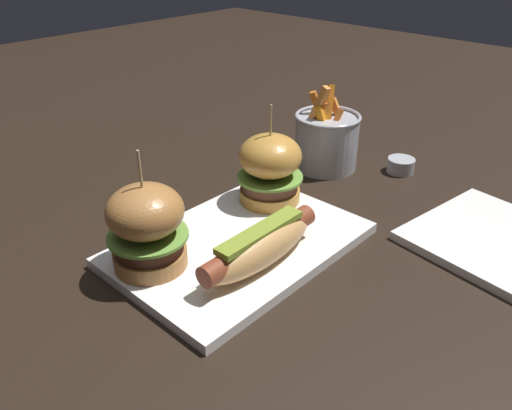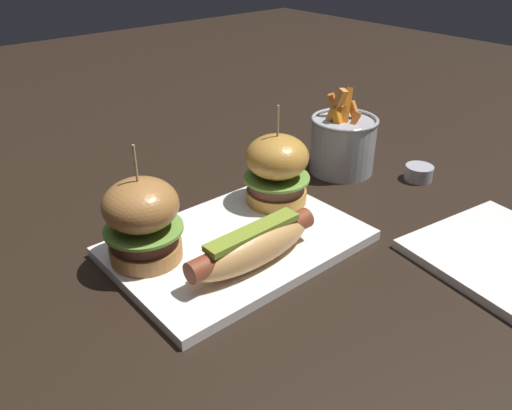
{
  "view_description": "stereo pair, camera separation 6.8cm",
  "coord_description": "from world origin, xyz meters",
  "px_view_note": "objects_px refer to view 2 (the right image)",
  "views": [
    {
      "loc": [
        -0.4,
        -0.4,
        0.39
      ],
      "look_at": [
        0.03,
        0.0,
        0.05
      ],
      "focal_mm": 36.03,
      "sensor_mm": 36.0,
      "label": 1
    },
    {
      "loc": [
        -0.35,
        -0.45,
        0.39
      ],
      "look_at": [
        0.03,
        0.0,
        0.05
      ],
      "focal_mm": 36.03,
      "sensor_mm": 36.0,
      "label": 2
    }
  ],
  "objects_px": {
    "slider_left": "(143,220)",
    "hot_dog": "(253,245)",
    "sauce_ramekin": "(419,172)",
    "side_plate": "(508,257)",
    "platter_main": "(238,243)",
    "slider_right": "(277,169)",
    "fries_bucket": "(343,143)"
  },
  "relations": [
    {
      "from": "fries_bucket",
      "to": "side_plate",
      "type": "bearing_deg",
      "value": -97.87
    },
    {
      "from": "fries_bucket",
      "to": "side_plate",
      "type": "relative_size",
      "value": 0.72
    },
    {
      "from": "platter_main",
      "to": "side_plate",
      "type": "height_order",
      "value": "platter_main"
    },
    {
      "from": "slider_right",
      "to": "platter_main",
      "type": "bearing_deg",
      "value": -157.94
    },
    {
      "from": "hot_dog",
      "to": "slider_left",
      "type": "distance_m",
      "value": 0.14
    },
    {
      "from": "slider_right",
      "to": "slider_left",
      "type": "bearing_deg",
      "value": -179.12
    },
    {
      "from": "fries_bucket",
      "to": "hot_dog",
      "type": "bearing_deg",
      "value": -157.46
    },
    {
      "from": "platter_main",
      "to": "side_plate",
      "type": "bearing_deg",
      "value": -45.62
    },
    {
      "from": "platter_main",
      "to": "slider_left",
      "type": "height_order",
      "value": "slider_left"
    },
    {
      "from": "sauce_ramekin",
      "to": "side_plate",
      "type": "distance_m",
      "value": 0.24
    },
    {
      "from": "slider_left",
      "to": "sauce_ramekin",
      "type": "distance_m",
      "value": 0.48
    },
    {
      "from": "sauce_ramekin",
      "to": "side_plate",
      "type": "bearing_deg",
      "value": -118.59
    },
    {
      "from": "platter_main",
      "to": "sauce_ramekin",
      "type": "relative_size",
      "value": 6.95
    },
    {
      "from": "fries_bucket",
      "to": "platter_main",
      "type": "bearing_deg",
      "value": -165.92
    },
    {
      "from": "sauce_ramekin",
      "to": "side_plate",
      "type": "relative_size",
      "value": 0.23
    },
    {
      "from": "sauce_ramekin",
      "to": "fries_bucket",
      "type": "bearing_deg",
      "value": 122.97
    },
    {
      "from": "fries_bucket",
      "to": "slider_left",
      "type": "bearing_deg",
      "value": -175.58
    },
    {
      "from": "platter_main",
      "to": "sauce_ramekin",
      "type": "xyz_separation_m",
      "value": [
        0.36,
        -0.04,
        0.01
      ]
    },
    {
      "from": "slider_left",
      "to": "hot_dog",
      "type": "bearing_deg",
      "value": -46.61
    },
    {
      "from": "platter_main",
      "to": "side_plate",
      "type": "relative_size",
      "value": 1.58
    },
    {
      "from": "slider_left",
      "to": "fries_bucket",
      "type": "height_order",
      "value": "slider_left"
    },
    {
      "from": "slider_left",
      "to": "platter_main",
      "type": "bearing_deg",
      "value": -20.25
    },
    {
      "from": "slider_left",
      "to": "slider_right",
      "type": "relative_size",
      "value": 1.02
    },
    {
      "from": "slider_left",
      "to": "side_plate",
      "type": "bearing_deg",
      "value": -39.22
    },
    {
      "from": "hot_dog",
      "to": "slider_left",
      "type": "height_order",
      "value": "slider_left"
    },
    {
      "from": "sauce_ramekin",
      "to": "slider_left",
      "type": "bearing_deg",
      "value": 170.53
    },
    {
      "from": "hot_dog",
      "to": "side_plate",
      "type": "distance_m",
      "value": 0.33
    },
    {
      "from": "platter_main",
      "to": "sauce_ramekin",
      "type": "height_order",
      "value": "sauce_ramekin"
    },
    {
      "from": "slider_right",
      "to": "fries_bucket",
      "type": "xyz_separation_m",
      "value": [
        0.18,
        0.03,
        -0.02
      ]
    },
    {
      "from": "slider_left",
      "to": "side_plate",
      "type": "distance_m",
      "value": 0.46
    },
    {
      "from": "fries_bucket",
      "to": "side_plate",
      "type": "distance_m",
      "value": 0.33
    },
    {
      "from": "slider_right",
      "to": "fries_bucket",
      "type": "bearing_deg",
      "value": 8.8
    }
  ]
}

